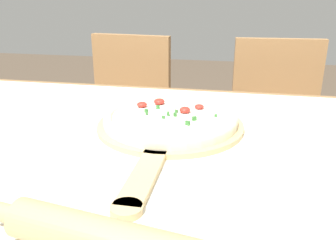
# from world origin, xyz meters

# --- Properties ---
(dining_table) EXTENTS (1.47, 0.96, 0.77)m
(dining_table) POSITION_xyz_m (0.00, 0.00, 0.67)
(dining_table) COLOR olive
(dining_table) RESTS_ON ground_plane
(towel_cloth) EXTENTS (1.39, 0.88, 0.00)m
(towel_cloth) POSITION_xyz_m (0.00, 0.00, 0.77)
(towel_cloth) COLOR white
(towel_cloth) RESTS_ON dining_table
(pizza_peel) EXTENTS (0.35, 0.55, 0.01)m
(pizza_peel) POSITION_xyz_m (0.02, 0.09, 0.78)
(pizza_peel) COLOR tan
(pizza_peel) RESTS_ON towel_cloth
(pizza) EXTENTS (0.31, 0.31, 0.03)m
(pizza) POSITION_xyz_m (0.02, 0.11, 0.80)
(pizza) COLOR beige
(pizza) RESTS_ON pizza_peel
(chair_left) EXTENTS (0.44, 0.44, 0.88)m
(chair_left) POSITION_xyz_m (-0.34, 0.84, 0.51)
(chair_left) COLOR #A37547
(chair_left) RESTS_ON ground_plane
(chair_right) EXTENTS (0.43, 0.43, 0.88)m
(chair_right) POSITION_xyz_m (0.35, 0.84, 0.51)
(chair_right) COLOR #A37547
(chair_right) RESTS_ON ground_plane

